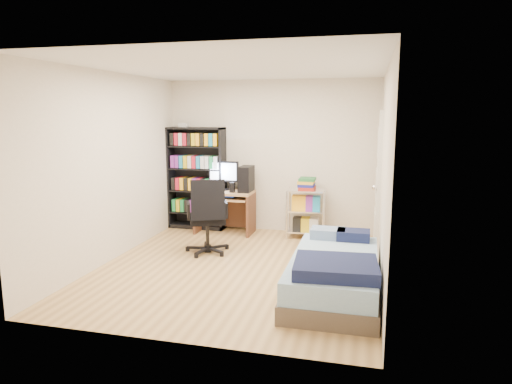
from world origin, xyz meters
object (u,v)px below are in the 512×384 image
(media_shelf, at_px, (197,177))
(office_chair, at_px, (208,229))
(bed, at_px, (335,273))
(computer_desk, at_px, (231,195))

(media_shelf, height_order, office_chair, media_shelf)
(media_shelf, height_order, bed, media_shelf)
(computer_desk, height_order, office_chair, computer_desk)
(computer_desk, xyz_separation_m, bed, (1.87, -2.25, -0.40))
(computer_desk, bearing_deg, bed, -50.24)
(media_shelf, xyz_separation_m, office_chair, (0.67, -1.34, -0.55))
(computer_desk, bearing_deg, media_shelf, 166.05)
(office_chair, bearing_deg, bed, -53.97)
(office_chair, xyz_separation_m, bed, (1.86, -1.07, -0.11))
(office_chair, distance_m, bed, 2.15)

